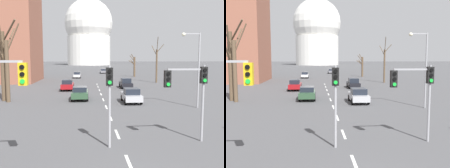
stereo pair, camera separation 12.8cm
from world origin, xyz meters
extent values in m
cube|color=silver|center=(0.00, 3.73, 0.00)|extent=(0.16, 2.00, 0.01)
cube|color=silver|center=(0.00, 8.23, 0.00)|extent=(0.16, 2.00, 0.01)
cube|color=silver|center=(0.00, 12.73, 0.00)|extent=(0.16, 2.00, 0.01)
cube|color=silver|center=(0.00, 17.23, 0.00)|extent=(0.16, 2.00, 0.01)
cube|color=silver|center=(0.00, 21.73, 0.00)|extent=(0.16, 2.00, 0.01)
cube|color=silver|center=(0.00, 26.23, 0.00)|extent=(0.16, 2.00, 0.01)
cube|color=silver|center=(0.00, 30.73, 0.00)|extent=(0.16, 2.00, 0.01)
cube|color=silver|center=(0.00, 35.23, 0.00)|extent=(0.16, 2.00, 0.01)
cube|color=silver|center=(0.00, 39.73, 0.00)|extent=(0.16, 2.00, 0.01)
cube|color=#9E9EA3|center=(-5.50, 3.57, 4.72)|extent=(1.83, 0.10, 0.10)
cube|color=yellow|center=(-4.59, 3.57, 4.19)|extent=(0.36, 0.28, 0.96)
cylinder|color=black|center=(-4.59, 3.40, 4.48)|extent=(0.20, 0.06, 0.20)
cylinder|color=black|center=(-4.59, 3.40, 4.19)|extent=(0.20, 0.06, 0.20)
cylinder|color=green|center=(-4.59, 3.40, 3.89)|extent=(0.20, 0.06, 0.20)
cylinder|color=#9E9EA3|center=(4.76, 6.41, 2.24)|extent=(0.14, 0.14, 4.48)
cube|color=black|center=(4.76, 6.41, 3.90)|extent=(0.36, 0.28, 0.96)
cylinder|color=black|center=(4.76, 6.24, 4.19)|extent=(0.20, 0.06, 0.20)
cylinder|color=black|center=(4.76, 6.24, 3.90)|extent=(0.20, 0.06, 0.20)
cylinder|color=green|center=(4.76, 6.24, 3.60)|extent=(0.20, 0.06, 0.20)
cube|color=#9E9EA3|center=(3.70, 6.41, 4.23)|extent=(2.13, 0.10, 0.10)
cube|color=black|center=(2.63, 6.41, 3.70)|extent=(0.36, 0.28, 0.96)
cylinder|color=black|center=(2.63, 6.24, 3.99)|extent=(0.20, 0.06, 0.20)
cylinder|color=black|center=(2.63, 6.24, 3.70)|extent=(0.20, 0.06, 0.20)
cylinder|color=green|center=(2.63, 6.24, 3.40)|extent=(0.20, 0.06, 0.20)
cylinder|color=#9E9EA3|center=(-0.71, 5.90, 2.23)|extent=(0.14, 0.14, 4.46)
cube|color=black|center=(-0.71, 5.90, 3.88)|extent=(0.36, 0.28, 0.96)
cylinder|color=black|center=(-0.71, 5.73, 4.18)|extent=(0.20, 0.06, 0.20)
cylinder|color=black|center=(-0.71, 5.73, 3.88)|extent=(0.20, 0.06, 0.20)
cylinder|color=green|center=(-0.71, 5.73, 3.58)|extent=(0.20, 0.06, 0.20)
cylinder|color=#9E9EA3|center=(8.94, 16.02, 3.65)|extent=(0.16, 0.16, 7.30)
cube|color=#9E9EA3|center=(8.13, 16.02, 7.20)|extent=(1.62, 0.10, 0.10)
sphere|color=#F2EAC6|center=(7.32, 16.02, 7.12)|extent=(0.36, 0.36, 0.36)
cube|color=black|center=(4.48, 33.28, 0.63)|extent=(1.75, 4.33, 0.60)
cube|color=#1E232D|center=(4.48, 33.06, 1.29)|extent=(1.48, 2.08, 0.72)
cylinder|color=black|center=(3.66, 34.62, 0.33)|extent=(0.18, 0.67, 0.67)
cylinder|color=black|center=(5.31, 34.62, 0.33)|extent=(0.18, 0.67, 0.67)
cylinder|color=black|center=(3.66, 31.94, 0.33)|extent=(0.18, 0.67, 0.67)
cylinder|color=black|center=(5.31, 31.94, 0.33)|extent=(0.18, 0.67, 0.67)
cube|color=silver|center=(-4.29, 55.25, 0.62)|extent=(1.70, 4.09, 0.58)
cube|color=#1E232D|center=(-4.29, 55.05, 1.22)|extent=(1.44, 1.96, 0.62)
cylinder|color=black|center=(-5.09, 56.52, 0.33)|extent=(0.18, 0.66, 0.66)
cylinder|color=black|center=(-3.49, 56.52, 0.33)|extent=(0.18, 0.66, 0.66)
cylinder|color=black|center=(-5.09, 53.98, 0.33)|extent=(0.18, 0.66, 0.66)
cylinder|color=black|center=(-3.49, 53.98, 0.33)|extent=(0.18, 0.66, 0.66)
cube|color=#B7B7BC|center=(2.94, 19.55, 0.65)|extent=(1.82, 4.02, 0.63)
cube|color=#1E232D|center=(2.94, 19.35, 1.29)|extent=(1.55, 1.93, 0.64)
cylinder|color=black|center=(2.08, 20.80, 0.34)|extent=(0.18, 0.68, 0.68)
cylinder|color=black|center=(3.80, 20.80, 0.34)|extent=(0.18, 0.68, 0.68)
cylinder|color=black|center=(2.08, 18.30, 0.34)|extent=(0.18, 0.68, 0.68)
cylinder|color=black|center=(3.80, 18.30, 0.34)|extent=(0.18, 0.68, 0.68)
cube|color=slate|center=(3.48, 74.28, 0.61)|extent=(1.90, 4.03, 0.61)
cube|color=#1E232D|center=(3.48, 74.07, 1.20)|extent=(1.61, 1.94, 0.57)
cylinder|color=black|center=(2.58, 75.53, 0.31)|extent=(0.18, 0.62, 0.62)
cylinder|color=black|center=(4.38, 75.53, 0.31)|extent=(0.18, 0.62, 0.62)
cylinder|color=black|center=(2.58, 73.03, 0.31)|extent=(0.18, 0.62, 0.62)
cylinder|color=black|center=(4.38, 73.03, 0.31)|extent=(0.18, 0.62, 0.62)
cube|color=#2D4C33|center=(-2.73, 22.02, 0.69)|extent=(1.86, 4.01, 0.66)
cube|color=#1E232D|center=(-2.73, 21.82, 1.30)|extent=(1.58, 1.92, 0.56)
cylinder|color=black|center=(-3.61, 23.27, 0.36)|extent=(0.18, 0.71, 0.71)
cylinder|color=black|center=(-1.85, 23.27, 0.36)|extent=(0.18, 0.71, 0.71)
cylinder|color=black|center=(-3.61, 20.78, 0.36)|extent=(0.18, 0.71, 0.71)
cylinder|color=black|center=(-1.85, 20.78, 0.36)|extent=(0.18, 0.71, 0.71)
cube|color=maroon|center=(-4.84, 31.12, 0.68)|extent=(1.76, 4.10, 0.65)
cube|color=#1E232D|center=(-4.84, 30.92, 1.32)|extent=(1.50, 1.97, 0.62)
cylinder|color=black|center=(-5.67, 32.40, 0.36)|extent=(0.18, 0.71, 0.71)
cylinder|color=black|center=(-4.01, 32.40, 0.36)|extent=(0.18, 0.71, 0.71)
cylinder|color=black|center=(-5.67, 29.85, 0.36)|extent=(0.18, 0.71, 0.71)
cylinder|color=black|center=(-4.01, 29.85, 0.36)|extent=(0.18, 0.71, 0.71)
cylinder|color=brown|center=(-10.62, 21.20, 3.42)|extent=(0.44, 0.44, 6.84)
cylinder|color=brown|center=(-10.82, 22.00, 5.02)|extent=(0.50, 1.73, 2.01)
cylinder|color=brown|center=(-11.17, 22.29, 5.38)|extent=(1.05, 2.35, 2.17)
cylinder|color=brown|center=(-10.38, 22.00, 7.14)|extent=(0.59, 1.74, 2.33)
cylinder|color=brown|center=(-9.88, 21.06, 6.99)|extent=(1.63, 0.44, 3.28)
cylinder|color=brown|center=(10.75, 58.13, 2.62)|extent=(0.49, 0.49, 5.23)
cylinder|color=brown|center=(10.33, 58.70, 3.81)|extent=(0.92, 1.32, 1.55)
cylinder|color=brown|center=(9.99, 58.20, 3.81)|extent=(1.63, 0.34, 1.18)
cylinder|color=brown|center=(10.13, 58.16, 4.83)|extent=(1.37, 0.23, 1.69)
cylinder|color=brown|center=(10.31, 58.00, 5.25)|extent=(1.04, 0.44, 1.56)
cylinder|color=brown|center=(-11.32, 22.11, 3.93)|extent=(0.55, 0.55, 7.86)
cylinder|color=brown|center=(-10.26, 21.21, 7.86)|extent=(2.07, 2.13, 2.29)
cylinder|color=brown|center=(-11.16, 21.26, 6.71)|extent=(0.50, 1.87, 3.45)
cylinder|color=brown|center=(12.07, 41.66, 3.31)|extent=(0.34, 0.34, 6.62)
cylinder|color=brown|center=(11.93, 40.85, 7.45)|extent=(0.38, 1.73, 3.17)
cylinder|color=brown|center=(11.71, 42.35, 6.47)|extent=(0.76, 1.50, 2.07)
cylinder|color=brown|center=(12.71, 41.52, 6.85)|extent=(1.38, 0.42, 1.64)
cylinder|color=silver|center=(0.00, 181.87, 10.64)|extent=(31.92, 31.92, 21.28)
sphere|color=silver|center=(0.00, 181.87, 31.03)|extent=(35.47, 35.47, 35.47)
cylinder|color=silver|center=(0.00, 181.87, 46.99)|extent=(4.26, 4.26, 6.21)
camera|label=1|loc=(-1.92, -7.25, 4.84)|focal=40.00mm
camera|label=2|loc=(-1.79, -7.26, 4.84)|focal=40.00mm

